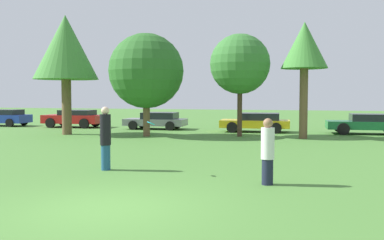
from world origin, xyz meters
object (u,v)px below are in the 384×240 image
at_px(frisbee, 151,123).
at_px(tree_0, 66,48).
at_px(parked_car_red, 74,118).
at_px(tree_2, 240,64).
at_px(person_catcher, 268,151).
at_px(parked_car_grey, 157,120).
at_px(parked_car_yellow, 256,122).
at_px(person_thrower, 106,138).
at_px(tree_1, 146,71).
at_px(parked_car_blue, 3,117).
at_px(tree_3, 304,48).
at_px(parked_car_green, 368,123).

bearing_deg(frisbee, tree_0, 130.64).
height_order(frisbee, parked_car_red, frisbee).
bearing_deg(tree_0, tree_2, 7.48).
distance_m(person_catcher, tree_2, 13.26).
relative_size(parked_car_grey, parked_car_yellow, 0.96).
distance_m(frisbee, tree_2, 12.39).
xyz_separation_m(person_thrower, parked_car_red, (-10.11, 15.49, -0.32)).
distance_m(person_catcher, tree_1, 14.02).
bearing_deg(tree_0, parked_car_blue, 149.44).
relative_size(frisbee, parked_car_grey, 0.06).
bearing_deg(person_catcher, tree_2, -68.19).
distance_m(tree_3, parked_car_grey, 11.30).
xyz_separation_m(tree_0, tree_2, (10.08, 1.32, -1.02)).
bearing_deg(parked_car_green, person_thrower, 55.02).
bearing_deg(parked_car_grey, parked_car_blue, -1.86).
height_order(parked_car_yellow, parked_car_green, parked_car_green).
bearing_deg(tree_0, frisbee, -49.36).
xyz_separation_m(tree_0, parked_car_yellow, (10.68, 4.53, -4.42)).
bearing_deg(parked_car_green, parked_car_red, -3.54).
height_order(person_catcher, tree_0, tree_0).
xyz_separation_m(person_catcher, parked_car_blue, (-21.06, 16.28, -0.22)).
bearing_deg(parked_car_blue, tree_3, 167.68).
xyz_separation_m(tree_2, parked_car_grey, (-6.23, 3.73, -3.43)).
distance_m(tree_3, parked_car_blue, 22.69).
xyz_separation_m(frisbee, tree_2, (0.82, 12.10, 2.54)).
bearing_deg(parked_car_red, tree_3, 163.64).
distance_m(person_thrower, frisbee, 1.76).
bearing_deg(frisbee, parked_car_red, 126.49).
bearing_deg(tree_1, parked_car_blue, 160.04).
bearing_deg(parked_car_red, person_catcher, 130.45).
bearing_deg(person_thrower, frisbee, -3.26).
height_order(tree_0, parked_car_grey, tree_0).
distance_m(tree_1, tree_2, 5.26).
bearing_deg(tree_2, parked_car_yellow, 79.34).
bearing_deg(parked_car_blue, tree_2, 166.60).
height_order(person_thrower, parked_car_red, person_thrower).
bearing_deg(person_thrower, parked_car_blue, 146.62).
xyz_separation_m(tree_0, tree_3, (13.54, 1.07, -0.24)).
height_order(tree_0, parked_car_blue, tree_0).
distance_m(parked_car_blue, parked_car_red, 5.93).
bearing_deg(parked_car_blue, tree_0, 147.21).
distance_m(parked_car_blue, parked_car_yellow, 19.11).
distance_m(person_thrower, tree_3, 13.45).
relative_size(tree_0, parked_car_red, 1.64).
relative_size(tree_1, parked_car_blue, 1.41).
distance_m(tree_1, parked_car_grey, 5.92).
height_order(tree_1, tree_3, tree_3).
bearing_deg(tree_1, parked_car_grey, 102.88).
height_order(person_catcher, frisbee, person_catcher).
relative_size(person_thrower, frisbee, 8.18).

